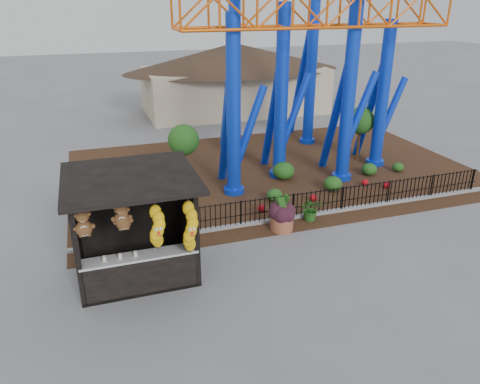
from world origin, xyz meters
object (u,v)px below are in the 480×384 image
object	(u,v)px
potted_plant	(311,209)
terracotta_planter	(282,222)
roller_coaster	(299,23)
prize_booth	(136,230)

from	to	relation	value
potted_plant	terracotta_planter	bearing A→B (deg)	-149.59
terracotta_planter	potted_plant	distance (m)	1.35
roller_coaster	prize_booth	bearing A→B (deg)	-137.94
prize_booth	potted_plant	xyz separation A→B (m)	(6.34, 1.78, -1.08)
prize_booth	roller_coaster	bearing A→B (deg)	42.06
prize_booth	roller_coaster	distance (m)	11.97
prize_booth	terracotta_planter	distance (m)	5.39
roller_coaster	potted_plant	world-z (taller)	roller_coaster
prize_booth	terracotta_planter	bearing A→B (deg)	15.73
roller_coaster	potted_plant	xyz separation A→B (m)	(-1.76, -5.53, -6.00)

